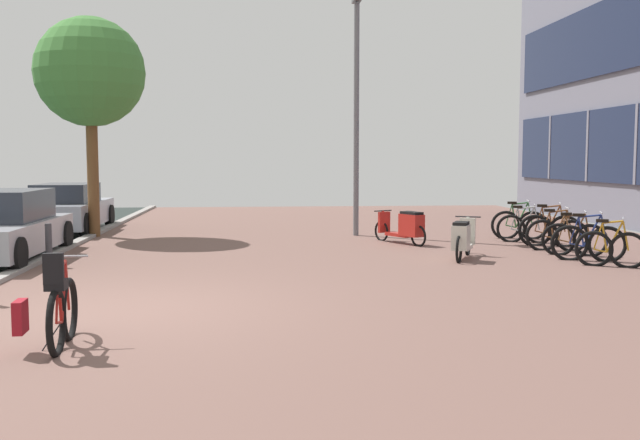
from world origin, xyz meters
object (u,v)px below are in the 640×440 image
Objects in this scene: bicycle_rack_00 at (611,249)px; bicycle_rack_01 at (588,243)px; bicycle_rack_05 at (525,228)px; bollard_far at (49,245)px; bicycle_rack_03 at (557,235)px; scooter_mid at (463,239)px; bicycle_rack_04 at (550,230)px; scooter_near at (405,227)px; lamp_post at (356,104)px; bicycle_rack_02 at (574,239)px; street_tree at (90,73)px; parked_car_far at (68,209)px; bicycle_rack_06 at (519,225)px; bicycle_foreground at (58,311)px.

bicycle_rack_01 reaches higher than bicycle_rack_00.
bicycle_rack_05 is 10.63m from bollard_far.
bicycle_rack_03 reaches higher than scooter_mid.
scooter_near is (-3.21, 0.66, 0.05)m from bicycle_rack_04.
lamp_post is at bearing 108.15° from scooter_mid.
bicycle_rack_00 is at bearing -89.49° from bicycle_rack_03.
bicycle_rack_01 is 6.99m from lamp_post.
bicycle_rack_02 reaches higher than bicycle_rack_00.
scooter_mid is at bearing 170.31° from bicycle_rack_01.
scooter_near is at bearing -17.08° from street_tree.
scooter_mid is (-2.44, -1.13, 0.07)m from bicycle_rack_03.
street_tree is (1.00, -1.41, 3.52)m from parked_car_far.
bicycle_rack_00 is 0.93× the size of bicycle_rack_02.
bicycle_rack_06 reaches higher than bicycle_rack_00.
bicycle_rack_03 is at bearing 24.93° from scooter_mid.
bicycle_rack_00 is 0.71× the size of scooter_near.
lamp_post is (-3.96, 1.10, 3.04)m from bicycle_rack_06.
bicycle_rack_00 is 1.47× the size of bollard_far.
scooter_mid is at bearing -71.85° from lamp_post.
bicycle_rack_00 is 4.84m from scooter_near.
bicycle_rack_01 is at bearing -88.66° from bicycle_rack_05.
bicycle_foreground is at bearing -113.91° from lamp_post.
bicycle_rack_01 is at bearing 33.29° from bicycle_foreground.
scooter_near is at bearing -177.90° from bicycle_rack_05.
bicycle_rack_06 reaches higher than bollard_far.
scooter_near is 0.27× the size of lamp_post.
scooter_near is (-3.00, 2.98, 0.06)m from bicycle_rack_01.
bicycle_foreground is 8.64m from scooter_mid.
bicycle_rack_03 is 11.92m from street_tree.
scooter_mid is at bearing -155.07° from bicycle_rack_03.
scooter_mid is 0.38× the size of parked_car_far.
scooter_near is at bearing 135.22° from bicycle_rack_01.
lamp_post reaches higher than street_tree.
bicycle_rack_03 is 0.97× the size of bicycle_rack_04.
bicycle_foreground reaches higher than bicycle_rack_03.
bicycle_rack_00 is 1.54m from bicycle_rack_02.
bicycle_rack_06 is at bearing 95.09° from bicycle_rack_04.
bicycle_rack_02 is 0.93× the size of bicycle_rack_04.
bicycle_rack_02 is at bearing -89.96° from bicycle_rack_06.
bicycle_rack_02 is at bearing 84.35° from bicycle_rack_01.
bicycle_rack_02 is 1.57× the size of bollard_far.
bicycle_rack_00 reaches higher than bollard_far.
bicycle_rack_04 is (8.78, 7.94, -0.03)m from bicycle_foreground.
lamp_post is 6.77m from street_tree.
bicycle_rack_00 is at bearing -92.72° from bicycle_rack_04.
bicycle_rack_00 is 0.87× the size of bicycle_rack_01.
scooter_mid reaches higher than bollard_far.
street_tree is at bearing 150.30° from bicycle_rack_00.
bicycle_rack_05 is at bearing -11.95° from street_tree.
bicycle_rack_01 reaches higher than bicycle_rack_05.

